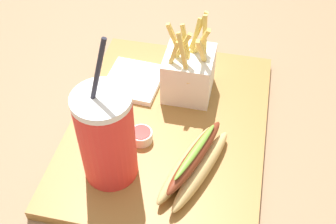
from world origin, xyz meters
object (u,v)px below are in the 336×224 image
hot_dog_1 (194,163)px  ketchup_cup_1 (87,133)px  ketchup_cup_2 (141,136)px  soda_cup (107,137)px  napkin_stack (133,81)px  fries_basket (189,72)px

hot_dog_1 → ketchup_cup_1: 0.20m
hot_dog_1 → ketchup_cup_2: (0.05, 0.10, -0.01)m
soda_cup → napkin_stack: 0.23m
fries_basket → ketchup_cup_1: fries_basket is taller
hot_dog_1 → ketchup_cup_2: bearing=64.6°
fries_basket → soda_cup: bearing=157.5°
soda_cup → hot_dog_1: soda_cup is taller
ketchup_cup_1 → hot_dog_1: bearing=-100.4°
fries_basket → napkin_stack: bearing=89.9°
hot_dog_1 → napkin_stack: size_ratio=1.70×
soda_cup → ketchup_cup_1: size_ratio=8.01×
ketchup_cup_1 → ketchup_cup_2: ketchup_cup_2 is taller
ketchup_cup_2 → soda_cup: bearing=156.8°
napkin_stack → ketchup_cup_2: bearing=-159.3°
hot_dog_1 → ketchup_cup_1: size_ratio=5.90×
ketchup_cup_2 → napkin_stack: bearing=20.7°
fries_basket → hot_dog_1: (-0.19, -0.04, -0.02)m
ketchup_cup_1 → napkin_stack: bearing=-15.6°
fries_basket → napkin_stack: size_ratio=1.44×
fries_basket → hot_dog_1: fries_basket is taller
fries_basket → ketchup_cup_2: (-0.14, 0.06, -0.04)m
soda_cup → napkin_stack: (0.21, 0.02, -0.08)m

